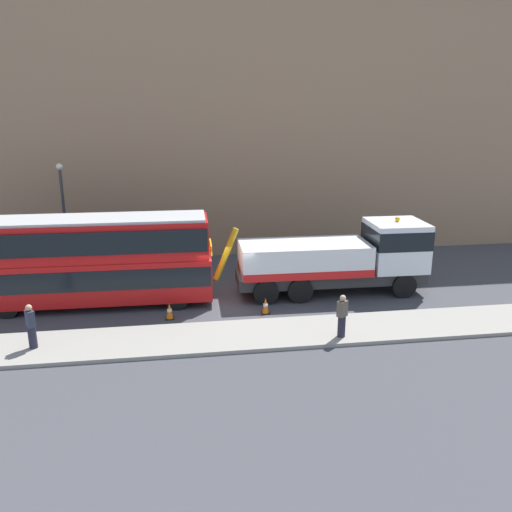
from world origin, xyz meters
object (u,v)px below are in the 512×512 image
recovery_tow_truck (340,257)px  traffic_cone_midway (266,306)px  street_lamp (64,208)px  pedestrian_bystander (342,316)px  double_decker_bus (87,258)px  pedestrian_onlooker (31,327)px  traffic_cone_near_bus (170,311)px

recovery_tow_truck → traffic_cone_midway: bearing=-150.7°
recovery_tow_truck → street_lamp: size_ratio=1.74×
traffic_cone_midway → pedestrian_bystander: bearing=-51.2°
double_decker_bus → pedestrian_bystander: (10.20, -5.24, -1.25)m
pedestrian_onlooker → traffic_cone_midway: size_ratio=2.38×
street_lamp → pedestrian_bystander: bearing=-41.8°
recovery_tow_truck → traffic_cone_midway: 4.75m
recovery_tow_truck → traffic_cone_midway: size_ratio=14.11×
traffic_cone_near_bus → street_lamp: size_ratio=0.12×
pedestrian_bystander → street_lamp: size_ratio=0.29×
pedestrian_bystander → street_lamp: (-12.18, 10.89, 2.49)m
traffic_cone_midway → double_decker_bus: bearing=164.3°
recovery_tow_truck → pedestrian_onlooker: size_ratio=5.94×
pedestrian_onlooker → pedestrian_bystander: same height
recovery_tow_truck → pedestrian_bystander: 5.50m
recovery_tow_truck → double_decker_bus: double_decker_bus is taller
double_decker_bus → street_lamp: 6.12m
double_decker_bus → street_lamp: street_lamp is taller
recovery_tow_truck → pedestrian_onlooker: 13.88m
pedestrian_onlooker → traffic_cone_midway: (9.11, 2.35, -0.64)m
recovery_tow_truck → pedestrian_onlooker: recovery_tow_truck is taller
recovery_tow_truck → double_decker_bus: (-11.71, 0.01, 0.47)m
double_decker_bus → traffic_cone_midway: 8.24m
pedestrian_bystander → traffic_cone_midway: 3.99m
traffic_cone_near_bus → pedestrian_onlooker: bearing=-154.7°
traffic_cone_midway → traffic_cone_near_bus: bearing=180.0°
pedestrian_onlooker → traffic_cone_near_bus: (4.96, 2.35, -0.64)m
recovery_tow_truck → street_lamp: street_lamp is taller
pedestrian_onlooker → pedestrian_bystander: (11.59, -0.72, 0.00)m
pedestrian_onlooker → traffic_cone_midway: bearing=-16.6°
street_lamp → traffic_cone_midway: bearing=-38.9°
pedestrian_bystander → traffic_cone_near_bus: pedestrian_bystander is taller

